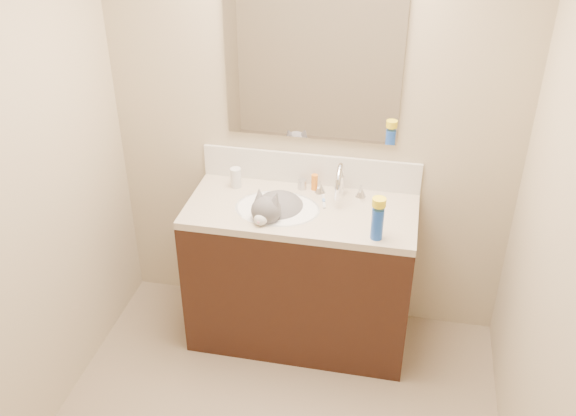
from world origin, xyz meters
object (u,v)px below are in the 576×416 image
at_px(vanity_cabinet, 300,277).
at_px(cat, 277,213).
at_px(basin, 278,220).
at_px(silver_jar, 302,184).
at_px(pill_bottle, 236,178).
at_px(amber_bottle, 314,182).
at_px(spray_can, 377,224).
at_px(faucet, 340,184).

xyz_separation_m(vanity_cabinet, cat, (-0.12, -0.03, 0.42)).
height_order(basin, silver_jar, silver_jar).
height_order(vanity_cabinet, pill_bottle, pill_bottle).
xyz_separation_m(cat, pill_bottle, (-0.27, 0.18, 0.08)).
relative_size(silver_jar, amber_bottle, 0.61).
relative_size(pill_bottle, amber_bottle, 1.24).
bearing_deg(basin, pill_bottle, 146.44).
bearing_deg(pill_bottle, vanity_cabinet, -20.99).
bearing_deg(cat, amber_bottle, 68.82).
height_order(vanity_cabinet, silver_jar, silver_jar).
bearing_deg(basin, vanity_cabinet, 14.04).
relative_size(vanity_cabinet, spray_can, 7.46).
bearing_deg(faucet, cat, -151.04).
xyz_separation_m(basin, amber_bottle, (0.15, 0.23, 0.11)).
xyz_separation_m(basin, faucet, (0.30, 0.17, 0.16)).
distance_m(silver_jar, spray_can, 0.60).
bearing_deg(spray_can, silver_jar, 137.26).
relative_size(basin, faucet, 1.61).
bearing_deg(silver_jar, cat, -111.94).
height_order(vanity_cabinet, faucet, faucet).
distance_m(basin, spray_can, 0.57).
distance_m(basin, silver_jar, 0.26).
bearing_deg(cat, pill_bottle, 158.51).
relative_size(silver_jar, spray_can, 0.34).
distance_m(pill_bottle, amber_bottle, 0.43).
bearing_deg(pill_bottle, silver_jar, 7.71).
xyz_separation_m(cat, silver_jar, (0.09, 0.23, 0.06)).
bearing_deg(faucet, silver_jar, 163.69).
bearing_deg(vanity_cabinet, cat, -165.79).
xyz_separation_m(basin, pill_bottle, (-0.27, 0.18, 0.12)).
xyz_separation_m(vanity_cabinet, pill_bottle, (-0.39, 0.15, 0.50)).
height_order(silver_jar, spray_can, spray_can).
height_order(basin, cat, cat).
bearing_deg(basin, spray_can, -18.42).
xyz_separation_m(vanity_cabinet, faucet, (0.18, 0.14, 0.54)).
xyz_separation_m(vanity_cabinet, basin, (-0.12, -0.03, 0.38)).
relative_size(faucet, spray_can, 1.74).
bearing_deg(silver_jar, faucet, -16.31).
xyz_separation_m(vanity_cabinet, amber_bottle, (0.03, 0.20, 0.49)).
distance_m(cat, pill_bottle, 0.33).
xyz_separation_m(basin, cat, (-0.00, -0.00, 0.04)).
bearing_deg(vanity_cabinet, basin, -165.96).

